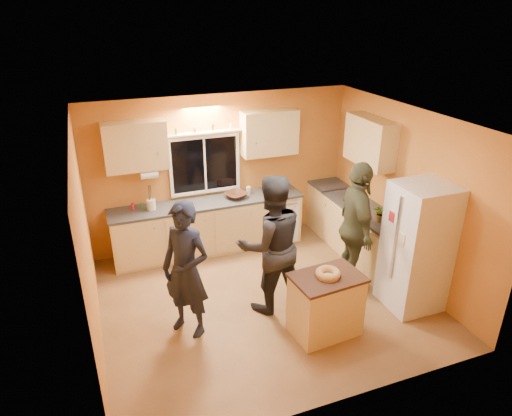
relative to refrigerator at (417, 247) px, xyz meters
name	(u,v)px	position (x,y,z in m)	size (l,w,h in m)	color
ground	(264,299)	(-1.89, 0.80, -0.90)	(4.50, 4.50, 0.00)	brown
room_shell	(263,184)	(-1.77, 1.21, 0.72)	(4.54, 4.04, 2.61)	#CD8234
back_counter	(229,223)	(-1.88, 2.50, -0.45)	(4.23, 0.62, 0.90)	tan
right_counter	(364,234)	(0.06, 1.30, -0.45)	(0.62, 1.84, 0.90)	tan
refrigerator	(417,247)	(0.00, 0.00, 0.00)	(0.72, 0.70, 1.80)	silver
island	(326,304)	(-1.43, -0.13, -0.47)	(0.91, 0.66, 0.84)	tan
bundt_pastry	(328,273)	(-1.43, -0.13, -0.02)	(0.31, 0.31, 0.09)	tan
person_left	(186,270)	(-3.05, 0.52, 0.00)	(0.66, 0.43, 1.81)	black
person_center	(271,245)	(-1.88, 0.63, 0.08)	(0.95, 0.74, 1.96)	black
person_right	(356,228)	(-0.54, 0.67, 0.08)	(1.14, 0.48, 1.95)	#3B3E27
mixing_bowl	(236,195)	(-1.74, 2.50, 0.04)	(0.36, 0.36, 0.09)	#321C10
utensil_crock	(151,205)	(-3.16, 2.51, 0.09)	(0.14, 0.14, 0.17)	beige
potted_plant	(381,213)	(0.01, 0.86, 0.14)	(0.25, 0.21, 0.28)	gray
red_box	(351,198)	(0.02, 1.72, 0.04)	(0.16, 0.12, 0.07)	#A81921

